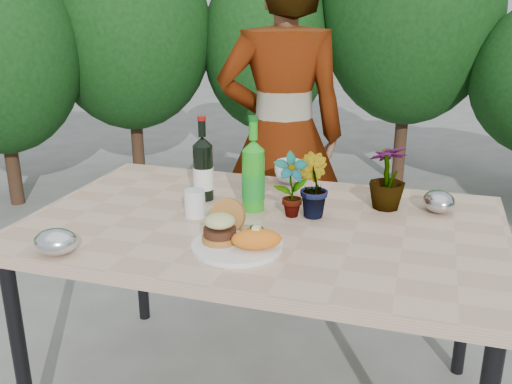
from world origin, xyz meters
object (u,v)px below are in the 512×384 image
(wine_bottle, at_px, (203,169))
(person, at_px, (282,137))
(patio_table, at_px, (263,236))
(dinner_plate, at_px, (237,246))

(wine_bottle, bearing_deg, person, 72.16)
(patio_table, bearing_deg, person, 100.32)
(dinner_plate, relative_size, wine_bottle, 0.88)
(dinner_plate, bearing_deg, patio_table, 87.17)
(dinner_plate, bearing_deg, person, 97.46)
(dinner_plate, distance_m, wine_bottle, 0.48)
(patio_table, bearing_deg, wine_bottle, 151.89)
(person, bearing_deg, patio_table, 80.04)
(patio_table, height_order, person, person)
(patio_table, relative_size, dinner_plate, 5.71)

